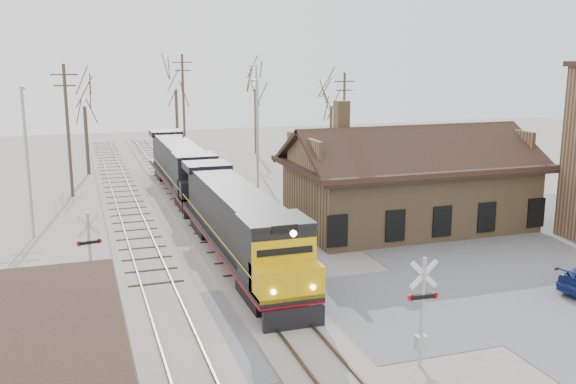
# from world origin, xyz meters

# --- Properties ---
(ground) EXTENTS (140.00, 140.00, 0.00)m
(ground) POSITION_xyz_m (0.00, 0.00, 0.00)
(ground) COLOR #A9A398
(ground) RESTS_ON ground
(road) EXTENTS (60.00, 9.00, 0.03)m
(road) POSITION_xyz_m (0.00, 0.00, 0.01)
(road) COLOR #5E5E62
(road) RESTS_ON ground
(parking_lot) EXTENTS (22.00, 26.00, 0.03)m
(parking_lot) POSITION_xyz_m (18.00, 4.00, 0.02)
(parking_lot) COLOR #5E5E62
(parking_lot) RESTS_ON ground
(track_main) EXTENTS (3.40, 90.00, 0.24)m
(track_main) POSITION_xyz_m (0.00, 15.00, 0.07)
(track_main) COLOR #A9A398
(track_main) RESTS_ON ground
(track_siding) EXTENTS (3.40, 90.00, 0.24)m
(track_siding) POSITION_xyz_m (-4.50, 15.00, 0.07)
(track_siding) COLOR #A9A398
(track_siding) RESTS_ON ground
(depot) EXTENTS (15.20, 9.31, 7.90)m
(depot) POSITION_xyz_m (11.99, 12.00, 2.41)
(depot) COLOR olive
(depot) RESTS_ON ground
(locomotive_lead) EXTENTS (2.73, 18.28, 4.05)m
(locomotive_lead) POSITION_xyz_m (0.00, 7.74, 2.13)
(locomotive_lead) COLOR black
(locomotive_lead) RESTS_ON ground
(locomotive_trailing) EXTENTS (2.73, 18.28, 3.84)m
(locomotive_trailing) POSITION_xyz_m (0.00, 26.29, 2.13)
(locomotive_trailing) COLOR black
(locomotive_trailing) RESTS_ON ground
(crossbuck_near) EXTENTS (1.13, 0.30, 3.96)m
(crossbuck_near) POSITION_xyz_m (3.24, -4.92, 1.87)
(crossbuck_near) COLOR #A5A8AD
(crossbuck_near) RESTS_ON ground
(crossbuck_far) EXTENTS (1.10, 0.32, 3.88)m
(crossbuck_far) POSITION_xyz_m (-7.38, 5.63, 1.83)
(crossbuck_far) COLOR #A5A8AD
(crossbuck_far) RESTS_ON ground
(streetlight_a) EXTENTS (0.25, 2.04, 8.91)m
(streetlight_a) POSITION_xyz_m (-10.41, 16.84, 4.99)
(streetlight_a) COLOR #A5A8AD
(streetlight_a) RESTS_ON ground
(streetlight_b) EXTENTS (0.25, 2.04, 8.83)m
(streetlight_b) POSITION_xyz_m (5.82, 25.04, 4.95)
(streetlight_b) COLOR #A5A8AD
(streetlight_b) RESTS_ON ground
(streetlight_c) EXTENTS (0.25, 2.04, 9.80)m
(streetlight_c) POSITION_xyz_m (8.63, 35.35, 5.44)
(streetlight_c) COLOR #A5A8AD
(streetlight_c) RESTS_ON ground
(utility_pole_a) EXTENTS (2.00, 0.24, 10.03)m
(utility_pole_a) POSITION_xyz_m (-8.16, 27.96, 5.24)
(utility_pole_a) COLOR #382D23
(utility_pole_a) RESTS_ON ground
(utility_pole_b) EXTENTS (2.00, 0.24, 10.75)m
(utility_pole_b) POSITION_xyz_m (2.96, 42.38, 5.61)
(utility_pole_b) COLOR #382D23
(utility_pole_b) RESTS_ON ground
(utility_pole_c) EXTENTS (2.00, 0.24, 9.12)m
(utility_pole_c) POSITION_xyz_m (15.82, 31.21, 4.78)
(utility_pole_c) COLOR #382D23
(utility_pole_c) RESTS_ON ground
(tree_b) EXTENTS (4.11, 4.11, 10.07)m
(tree_b) POSITION_xyz_m (-6.73, 37.40, 7.17)
(tree_b) COLOR #382D23
(tree_b) RESTS_ON ground
(tree_c) EXTENTS (4.69, 4.69, 11.48)m
(tree_c) POSITION_xyz_m (2.88, 46.69, 8.18)
(tree_c) COLOR #382D23
(tree_c) RESTS_ON ground
(tree_d) EXTENTS (4.70, 4.70, 11.52)m
(tree_d) POSITION_xyz_m (11.21, 44.85, 8.20)
(tree_d) COLOR #382D23
(tree_d) RESTS_ON ground
(tree_e) EXTENTS (3.72, 3.72, 9.11)m
(tree_e) POSITION_xyz_m (17.01, 37.23, 6.48)
(tree_e) COLOR #382D23
(tree_e) RESTS_ON ground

